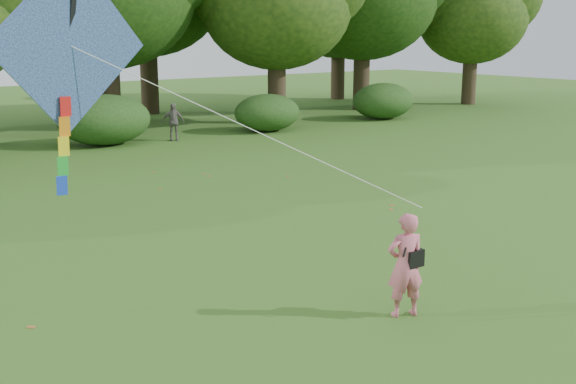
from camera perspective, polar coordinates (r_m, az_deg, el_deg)
ground at (r=11.35m, az=7.10°, el=-9.04°), size 100.00×100.00×0.00m
man_kite_flyer at (r=10.84m, az=9.25°, el=-5.72°), size 0.67×0.55×1.59m
bystander_right at (r=28.33m, az=-9.06°, el=5.49°), size 0.92×0.66×1.45m
crossbody_bag at (r=10.87m, az=9.82°, el=-5.11°), size 0.43×0.20×0.67m
flying_kite at (r=9.86m, az=-16.80°, el=10.72°), size 5.48×2.49×3.53m
shrub_band at (r=26.27m, az=-21.58°, el=4.50°), size 39.15×3.22×1.88m
fallen_leaves at (r=18.67m, az=-7.45°, el=-0.37°), size 9.60×9.65×0.01m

